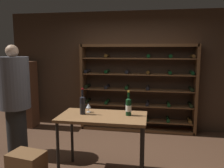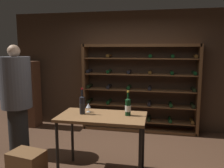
% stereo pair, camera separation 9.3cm
% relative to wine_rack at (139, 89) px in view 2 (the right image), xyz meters
% --- Properties ---
extents(ground_plane, '(9.96, 9.96, 0.00)m').
position_rel_wine_rack_xyz_m(ground_plane, '(-0.21, -1.77, -0.95)').
color(ground_plane, '#472D1E').
extents(back_wall, '(5.61, 0.10, 2.65)m').
position_rel_wine_rack_xyz_m(back_wall, '(-0.21, 0.21, 0.38)').
color(back_wall, '#3D2B1E').
rests_on(back_wall, ground).
extents(wine_rack, '(2.53, 0.32, 1.93)m').
position_rel_wine_rack_xyz_m(wine_rack, '(0.00, 0.00, 0.00)').
color(wine_rack, brown).
rests_on(wine_rack, ground).
extents(tasting_table, '(1.24, 0.67, 0.88)m').
position_rel_wine_rack_xyz_m(tasting_table, '(-0.37, -1.96, -0.16)').
color(tasting_table, brown).
rests_on(tasting_table, ground).
extents(person_guest_khaki, '(0.52, 0.52, 1.89)m').
position_rel_wine_rack_xyz_m(person_guest_khaki, '(-1.99, -1.53, 0.09)').
color(person_guest_khaki, black).
rests_on(person_guest_khaki, ground).
extents(wine_crate, '(0.53, 0.42, 0.36)m').
position_rel_wine_rack_xyz_m(wine_crate, '(-1.42, -2.22, -0.77)').
color(wine_crate, brown).
rests_on(wine_crate, ground).
extents(display_cabinet, '(0.44, 0.36, 1.54)m').
position_rel_wine_rack_xyz_m(display_cabinet, '(-2.59, -0.16, -0.18)').
color(display_cabinet, '#4C2D1E').
rests_on(display_cabinet, ground).
extents(wine_bottle_red_label, '(0.08, 0.08, 0.38)m').
position_rel_wine_rack_xyz_m(wine_bottle_red_label, '(-0.67, -1.93, 0.07)').
color(wine_bottle_red_label, black).
rests_on(wine_bottle_red_label, tasting_table).
extents(wine_bottle_green_slim, '(0.08, 0.08, 0.35)m').
position_rel_wine_rack_xyz_m(wine_bottle_green_slim, '(-0.01, -1.88, 0.07)').
color(wine_bottle_green_slim, black).
rests_on(wine_bottle_green_slim, tasting_table).
extents(wine_glass_stemmed_left, '(0.07, 0.07, 0.13)m').
position_rel_wine_rack_xyz_m(wine_glass_stemmed_left, '(-0.61, -1.82, 0.03)').
color(wine_glass_stemmed_left, silver).
rests_on(wine_glass_stemmed_left, tasting_table).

